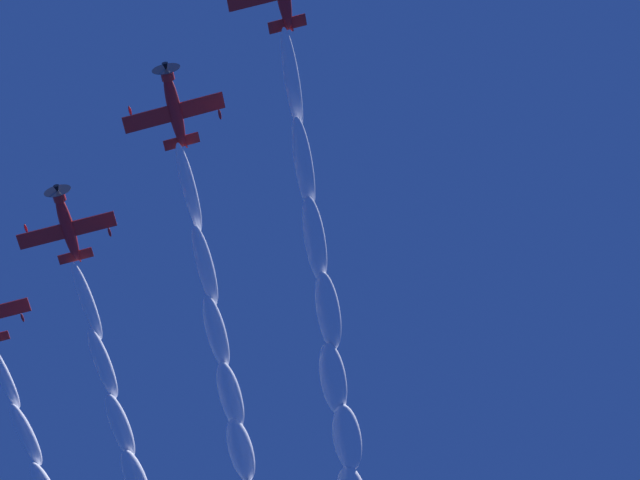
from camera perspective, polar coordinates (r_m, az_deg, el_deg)
The scene contains 3 objects.
airplane_left_wingman at distance 77.62m, azimuth -8.26°, elevation 7.48°, with size 7.45×7.03×3.17m.
airplane_right_wingman at distance 83.21m, azimuth -14.13°, elevation 0.84°, with size 7.57×7.05×3.05m.
smoke_trail_lead at distance 91.00m, azimuth 1.27°, elevation -10.60°, with size 22.08×54.04×7.09m.
Camera 1 is at (-2.80, -23.01, 1.93)m, focal length 56.56 mm.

